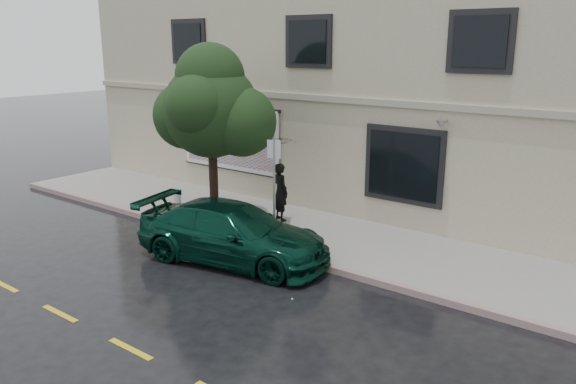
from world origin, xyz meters
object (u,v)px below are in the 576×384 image
Objects in this scene: pedestrian at (280,192)px; street_tree at (211,111)px; car at (233,233)px; fire_hydrant at (177,205)px.

pedestrian is 0.37× the size of street_tree.
pedestrian is at bearing 4.40° from car.
fire_hydrant is at bearing -160.55° from street_tree.
car is 3.47m from fire_hydrant.
car is 2.87× the size of pedestrian.
street_tree reaches higher than fire_hydrant.
car is 5.49× the size of fire_hydrant.
street_tree reaches higher than car.
car is at bearing -8.56° from fire_hydrant.
car is at bearing -36.06° from street_tree.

